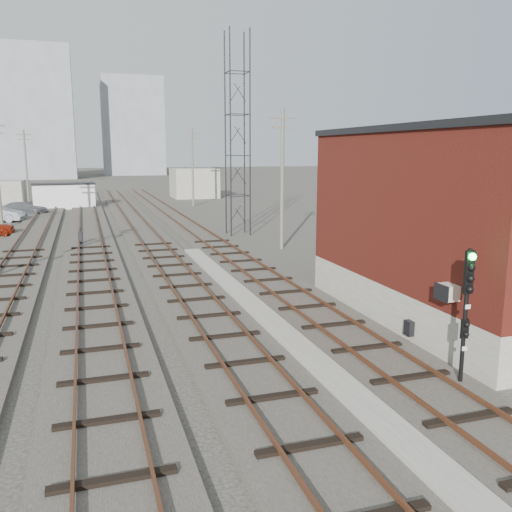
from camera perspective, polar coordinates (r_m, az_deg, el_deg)
name	(u,v)px	position (r m, az deg, el deg)	size (l,w,h in m)	color
ground	(136,206)	(65.50, -12.56, 5.16)	(320.00, 320.00, 0.00)	#282621
track_right	(190,228)	(45.13, -6.95, 2.97)	(3.20, 90.00, 0.39)	#332D28
track_mid_right	(141,230)	(44.58, -12.01, 2.71)	(3.20, 90.00, 0.39)	#332D28
track_mid_left	(89,232)	(44.38, -17.15, 2.43)	(3.20, 90.00, 0.39)	#332D28
track_left	(34,234)	(44.54, -22.30, 2.13)	(3.20, 90.00, 0.39)	#332D28
platform_curb	(261,315)	(20.87, 0.55, -6.25)	(0.90, 28.00, 0.26)	gray
brick_building	(455,224)	(21.65, 20.23, 3.19)	(6.54, 12.20, 7.22)	gray
lattice_tower	(238,135)	(41.51, -1.96, 12.59)	(1.60, 1.60, 15.00)	black
utility_pole_left_c	(26,164)	(75.27, -23.05, 8.93)	(1.80, 0.24, 9.00)	#595147
utility_pole_right_a	(282,175)	(35.17, 2.78, 8.48)	(1.80, 0.24, 9.00)	#595147
utility_pole_right_b	(193,165)	(64.14, -6.70, 9.52)	(1.80, 0.24, 9.00)	#595147
apartment_left	(24,113)	(140.76, -23.25, 13.62)	(22.00, 14.00, 30.00)	gray
apartment_right	(133,127)	(155.70, -12.86, 13.13)	(16.00, 12.00, 26.00)	gray
shed_right	(194,183)	(76.50, -6.53, 7.64)	(6.00, 6.00, 4.00)	gray
signal_mast	(466,309)	(15.32, 21.27, -5.23)	(0.40, 0.41, 3.84)	gray
switch_stand	(80,238)	(38.39, -17.99, 1.80)	(0.30, 0.30, 1.18)	black
site_trailer	(64,196)	(64.80, -19.55, 6.00)	(6.90, 3.33, 2.84)	white
car_grey	(24,209)	(59.09, -23.26, 4.60)	(1.91, 4.70, 1.36)	slate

